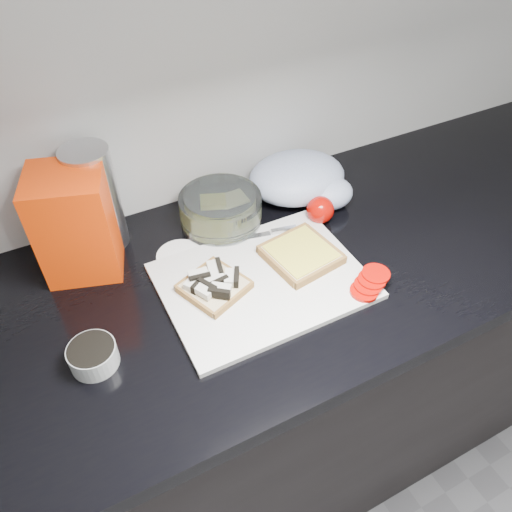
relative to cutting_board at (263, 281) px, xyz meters
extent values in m
cube|color=silver|center=(0.01, 0.34, 0.34)|extent=(3.50, 0.02, 2.50)
cube|color=black|center=(0.01, 0.04, -0.48)|extent=(3.50, 0.60, 0.86)
cube|color=black|center=(0.01, 0.04, -0.03)|extent=(3.50, 0.64, 0.04)
cube|color=silver|center=(0.00, 0.00, 0.00)|extent=(0.40, 0.30, 0.01)
cube|color=#CBB98F|center=(-0.10, 0.02, 0.01)|extent=(0.14, 0.14, 0.01)
cube|color=silver|center=(-0.13, 0.03, 0.03)|extent=(0.04, 0.04, 0.01)
cube|color=black|center=(-0.13, 0.03, 0.03)|extent=(0.04, 0.03, 0.02)
cube|color=silver|center=(-0.12, 0.05, 0.03)|extent=(0.04, 0.03, 0.01)
cube|color=black|center=(-0.12, 0.05, 0.03)|extent=(0.04, 0.02, 0.02)
cube|color=silver|center=(-0.09, 0.05, 0.03)|extent=(0.03, 0.04, 0.01)
cube|color=black|center=(-0.09, 0.05, 0.03)|extent=(0.02, 0.04, 0.02)
cube|color=silver|center=(-0.13, 0.00, 0.03)|extent=(0.04, 0.04, 0.01)
cube|color=black|center=(-0.13, 0.00, 0.03)|extent=(0.03, 0.04, 0.02)
cube|color=silver|center=(-0.09, 0.02, 0.03)|extent=(0.04, 0.03, 0.01)
cube|color=black|center=(-0.09, 0.02, 0.03)|extent=(0.04, 0.01, 0.02)
cube|color=silver|center=(-0.07, 0.01, 0.03)|extent=(0.04, 0.04, 0.01)
cube|color=black|center=(-0.07, 0.01, 0.03)|extent=(0.03, 0.04, 0.02)
cube|color=silver|center=(-0.10, -0.01, 0.03)|extent=(0.04, 0.04, 0.01)
cube|color=black|center=(-0.10, -0.01, 0.03)|extent=(0.04, 0.03, 0.02)
cube|color=#CBB98F|center=(0.10, 0.02, 0.01)|extent=(0.15, 0.15, 0.02)
cube|color=yellow|center=(0.10, 0.02, 0.03)|extent=(0.13, 0.13, 0.00)
cylinder|color=#A60A03|center=(0.16, -0.12, 0.01)|extent=(0.07, 0.07, 0.01)
cylinder|color=#A60A03|center=(0.17, -0.12, 0.01)|extent=(0.06, 0.06, 0.01)
cylinder|color=#A60A03|center=(0.19, -0.11, 0.02)|extent=(0.06, 0.06, 0.01)
cylinder|color=#A60A03|center=(0.20, -0.10, 0.02)|extent=(0.07, 0.07, 0.01)
cube|color=#B5B4B9|center=(0.02, 0.13, 0.01)|extent=(0.13, 0.04, 0.00)
cube|color=#B5B4B9|center=(0.11, 0.11, 0.01)|extent=(0.06, 0.02, 0.01)
cylinder|color=#9BA09F|center=(-0.35, -0.04, 0.02)|extent=(0.08, 0.08, 0.04)
cylinder|color=black|center=(-0.35, -0.04, 0.03)|extent=(0.08, 0.08, 0.01)
cylinder|color=white|center=(-0.12, 0.15, 0.00)|extent=(0.11, 0.11, 0.01)
cylinder|color=silver|center=(0.00, 0.21, 0.03)|extent=(0.18, 0.18, 0.08)
cube|color=yellow|center=(-0.01, 0.21, 0.03)|extent=(0.07, 0.06, 0.04)
cube|color=#D7CD80|center=(0.03, 0.21, 0.01)|extent=(0.06, 0.05, 0.01)
cube|color=#FA3304|center=(-0.30, 0.21, 0.11)|extent=(0.18, 0.17, 0.22)
cylinder|color=#BABABF|center=(-0.25, 0.27, 0.11)|extent=(0.10, 0.10, 0.23)
ellipsoid|color=silver|center=(0.21, 0.23, 0.05)|extent=(0.26, 0.22, 0.10)
ellipsoid|color=silver|center=(0.26, 0.15, 0.03)|extent=(0.13, 0.11, 0.07)
sphere|color=#A60A03|center=(0.21, 0.12, 0.03)|extent=(0.06, 0.06, 0.06)
camera|label=1|loc=(-0.33, -0.61, 0.73)|focal=35.00mm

